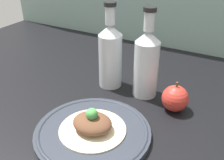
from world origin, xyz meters
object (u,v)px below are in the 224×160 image
Objects in this scene: plate at (93,132)px; cider_bottle_left at (110,54)px; plated_food at (92,124)px; apple at (175,98)px; cider_bottle_right at (146,62)px.

plate is 27.23cm from cider_bottle_left.
plated_food is 24.76cm from apple.
plate is 3.23× the size of apple.
cider_bottle_left is at bearing 180.00° from cider_bottle_right.
plated_food is 0.61× the size of cider_bottle_left.
plate is 26.21cm from cider_bottle_right.
plate is 1.07× the size of cider_bottle_left.
plated_food is 1.86× the size of apple.
cider_bottle_left is at bearing 109.15° from plated_food.
plate is 1.74× the size of plated_food.
cider_bottle_left is (-8.31, 23.93, 7.61)cm from plated_food.
cider_bottle_left is 12.09cm from cider_bottle_right.
apple is at bearing 54.56° from plated_food.
plated_food is at bearing -98.98° from cider_bottle_right.
plated_food is at bearing -70.85° from cider_bottle_left.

